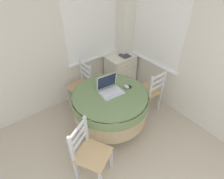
{
  "coord_description": "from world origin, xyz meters",
  "views": [
    {
      "loc": [
        -0.3,
        0.24,
        2.41
      ],
      "look_at": [
        1.08,
        2.06,
        0.67
      ],
      "focal_mm": 28.0,
      "sensor_mm": 36.0,
      "label": 1
    }
  ],
  "objects_px": {
    "cell_phone": "(129,86)",
    "dining_chair_camera_near": "(90,153)",
    "round_dining_table": "(110,103)",
    "laptop": "(110,89)",
    "corner_cabinet": "(120,71)",
    "dining_chair_near_back_window": "(81,85)",
    "book_on_cabinet": "(125,56)",
    "dining_chair_near_right_window": "(150,91)",
    "computer_mouse": "(126,87)"
  },
  "relations": [
    {
      "from": "dining_chair_near_back_window",
      "to": "laptop",
      "type": "bearing_deg",
      "value": -83.21
    },
    {
      "from": "round_dining_table",
      "to": "computer_mouse",
      "type": "height_order",
      "value": "computer_mouse"
    },
    {
      "from": "computer_mouse",
      "to": "cell_phone",
      "type": "bearing_deg",
      "value": -1.41
    },
    {
      "from": "cell_phone",
      "to": "dining_chair_near_back_window",
      "type": "bearing_deg",
      "value": 115.0
    },
    {
      "from": "round_dining_table",
      "to": "dining_chair_near_back_window",
      "type": "bearing_deg",
      "value": 94.09
    },
    {
      "from": "dining_chair_near_right_window",
      "to": "dining_chair_camera_near",
      "type": "bearing_deg",
      "value": -164.65
    },
    {
      "from": "cell_phone",
      "to": "dining_chair_near_right_window",
      "type": "bearing_deg",
      "value": -4.35
    },
    {
      "from": "round_dining_table",
      "to": "book_on_cabinet",
      "type": "relative_size",
      "value": 5.61
    },
    {
      "from": "round_dining_table",
      "to": "cell_phone",
      "type": "height_order",
      "value": "cell_phone"
    },
    {
      "from": "round_dining_table",
      "to": "dining_chair_near_right_window",
      "type": "xyz_separation_m",
      "value": [
        0.86,
        -0.07,
        -0.11
      ]
    },
    {
      "from": "dining_chair_near_right_window",
      "to": "cell_phone",
      "type": "bearing_deg",
      "value": 175.65
    },
    {
      "from": "computer_mouse",
      "to": "dining_chair_camera_near",
      "type": "bearing_deg",
      "value": -154.88
    },
    {
      "from": "round_dining_table",
      "to": "laptop",
      "type": "relative_size",
      "value": 3.25
    },
    {
      "from": "computer_mouse",
      "to": "dining_chair_near_right_window",
      "type": "distance_m",
      "value": 0.65
    },
    {
      "from": "dining_chair_camera_near",
      "to": "corner_cabinet",
      "type": "height_order",
      "value": "dining_chair_camera_near"
    },
    {
      "from": "laptop",
      "to": "corner_cabinet",
      "type": "bearing_deg",
      "value": 42.44
    },
    {
      "from": "dining_chair_near_back_window",
      "to": "corner_cabinet",
      "type": "height_order",
      "value": "dining_chair_near_back_window"
    },
    {
      "from": "cell_phone",
      "to": "dining_chair_near_back_window",
      "type": "relative_size",
      "value": 0.12
    },
    {
      "from": "dining_chair_near_back_window",
      "to": "dining_chair_near_right_window",
      "type": "bearing_deg",
      "value": -45.22
    },
    {
      "from": "dining_chair_near_right_window",
      "to": "corner_cabinet",
      "type": "relative_size",
      "value": 1.19
    },
    {
      "from": "dining_chair_camera_near",
      "to": "book_on_cabinet",
      "type": "height_order",
      "value": "dining_chair_camera_near"
    },
    {
      "from": "cell_phone",
      "to": "dining_chair_near_back_window",
      "type": "xyz_separation_m",
      "value": [
        -0.41,
        0.88,
        -0.31
      ]
    },
    {
      "from": "book_on_cabinet",
      "to": "dining_chair_camera_near",
      "type": "bearing_deg",
      "value": -142.01
    },
    {
      "from": "dining_chair_near_back_window",
      "to": "book_on_cabinet",
      "type": "height_order",
      "value": "dining_chair_near_back_window"
    },
    {
      "from": "laptop",
      "to": "corner_cabinet",
      "type": "relative_size",
      "value": 0.49
    },
    {
      "from": "dining_chair_near_back_window",
      "to": "book_on_cabinet",
      "type": "xyz_separation_m",
      "value": [
        1.06,
        -0.03,
        0.32
      ]
    },
    {
      "from": "laptop",
      "to": "dining_chair_camera_near",
      "type": "height_order",
      "value": "laptop"
    },
    {
      "from": "computer_mouse",
      "to": "dining_chair_near_right_window",
      "type": "xyz_separation_m",
      "value": [
        0.56,
        -0.04,
        -0.33
      ]
    },
    {
      "from": "dining_chair_near_right_window",
      "to": "round_dining_table",
      "type": "bearing_deg",
      "value": 175.19
    },
    {
      "from": "computer_mouse",
      "to": "dining_chair_near_back_window",
      "type": "xyz_separation_m",
      "value": [
        -0.36,
        0.88,
        -0.33
      ]
    },
    {
      "from": "cell_phone",
      "to": "dining_chair_near_right_window",
      "type": "height_order",
      "value": "dining_chair_near_right_window"
    },
    {
      "from": "round_dining_table",
      "to": "dining_chair_near_back_window",
      "type": "relative_size",
      "value": 1.34
    },
    {
      "from": "cell_phone",
      "to": "dining_chair_camera_near",
      "type": "height_order",
      "value": "dining_chair_camera_near"
    },
    {
      "from": "round_dining_table",
      "to": "computer_mouse",
      "type": "xyz_separation_m",
      "value": [
        0.3,
        -0.03,
        0.22
      ]
    },
    {
      "from": "round_dining_table",
      "to": "cell_phone",
      "type": "distance_m",
      "value": 0.4
    },
    {
      "from": "laptop",
      "to": "dining_chair_camera_near",
      "type": "distance_m",
      "value": 0.98
    },
    {
      "from": "dining_chair_near_right_window",
      "to": "corner_cabinet",
      "type": "xyz_separation_m",
      "value": [
        0.08,
        0.95,
        -0.06
      ]
    },
    {
      "from": "dining_chair_near_right_window",
      "to": "dining_chair_camera_near",
      "type": "relative_size",
      "value": 1.0
    },
    {
      "from": "laptop",
      "to": "computer_mouse",
      "type": "bearing_deg",
      "value": -17.55
    },
    {
      "from": "cell_phone",
      "to": "book_on_cabinet",
      "type": "xyz_separation_m",
      "value": [
        0.65,
        0.85,
        0.01
      ]
    },
    {
      "from": "cell_phone",
      "to": "corner_cabinet",
      "type": "distance_m",
      "value": 1.14
    },
    {
      "from": "round_dining_table",
      "to": "corner_cabinet",
      "type": "distance_m",
      "value": 1.29
    },
    {
      "from": "dining_chair_near_back_window",
      "to": "book_on_cabinet",
      "type": "distance_m",
      "value": 1.11
    },
    {
      "from": "corner_cabinet",
      "to": "book_on_cabinet",
      "type": "relative_size",
      "value": 3.52
    },
    {
      "from": "cell_phone",
      "to": "dining_chair_near_right_window",
      "type": "distance_m",
      "value": 0.59
    },
    {
      "from": "laptop",
      "to": "book_on_cabinet",
      "type": "height_order",
      "value": "laptop"
    },
    {
      "from": "round_dining_table",
      "to": "book_on_cabinet",
      "type": "xyz_separation_m",
      "value": [
        1.0,
        0.82,
        0.21
      ]
    },
    {
      "from": "round_dining_table",
      "to": "dining_chair_camera_near",
      "type": "height_order",
      "value": "dining_chair_camera_near"
    },
    {
      "from": "computer_mouse",
      "to": "dining_chair_near_right_window",
      "type": "height_order",
      "value": "dining_chair_near_right_window"
    },
    {
      "from": "round_dining_table",
      "to": "dining_chair_near_back_window",
      "type": "distance_m",
      "value": 0.86
    }
  ]
}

